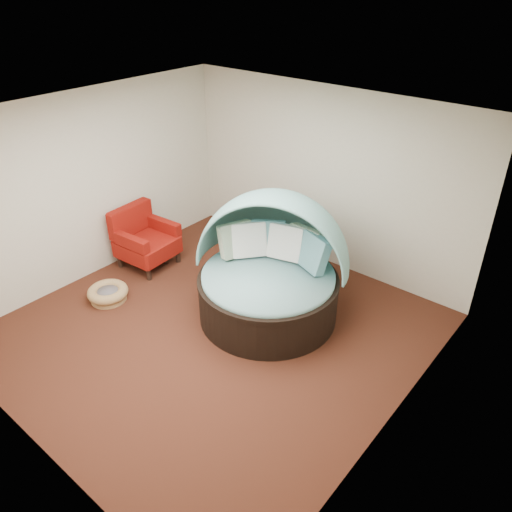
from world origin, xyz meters
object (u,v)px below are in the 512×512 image
Objects in this scene: red_armchair at (144,239)px; canopy_daybed at (271,262)px; pet_basket at (108,293)px; side_table at (147,249)px.

canopy_daybed is at bearing 2.21° from red_armchair.
side_table reaches higher than pet_basket.
red_armchair is 2.04× the size of side_table.
pet_basket is 1.54× the size of side_table.
red_armchair is at bearing 175.08° from side_table.
canopy_daybed is 2.47m from pet_basket.
side_table is at bearing -9.19° from red_armchair.
pet_basket is 1.14m from red_armchair.
red_armchair is 0.17m from side_table.
red_armchair is (-2.36, -0.27, -0.37)m from canopy_daybed.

